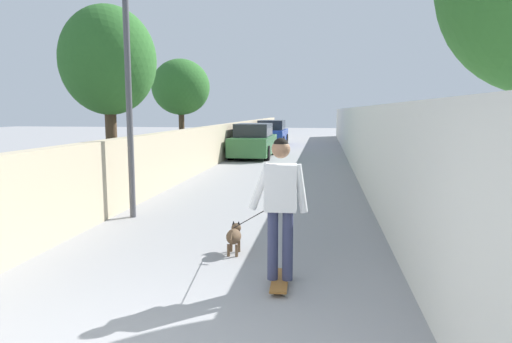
{
  "coord_description": "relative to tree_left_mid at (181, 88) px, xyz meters",
  "views": [
    {
      "loc": [
        -2.97,
        -1.54,
        2.12
      ],
      "look_at": [
        5.34,
        -0.32,
        1.0
      ],
      "focal_mm": 31.98,
      "sensor_mm": 36.0,
      "label": 1
    }
  ],
  "objects": [
    {
      "name": "lamp_post",
      "position": [
        -7.46,
        -1.32,
        0.26
      ],
      "size": [
        0.36,
        0.36,
        4.75
      ],
      "color": "#4C4C51",
      "rests_on": "ground"
    },
    {
      "name": "dog",
      "position": [
        -9.48,
        -3.79,
        -2.67
      ],
      "size": [
        1.47,
        0.92,
        1.06
      ],
      "color": "brown",
      "rests_on": "ground"
    },
    {
      "name": "ground_plane",
      "position": [
        1.0,
        -3.54,
        -2.95
      ],
      "size": [
        80.0,
        80.0,
        0.0
      ],
      "primitive_type": "plane",
      "color": "gray"
    },
    {
      "name": "wall_left",
      "position": [
        -1.0,
        -0.77,
        -2.17
      ],
      "size": [
        48.0,
        0.3,
        1.54
      ],
      "primitive_type": "cube",
      "color": "tan",
      "rests_on": "ground"
    },
    {
      "name": "tree_left_far",
      "position": [
        -5.5,
        0.03,
        0.34
      ],
      "size": [
        2.27,
        2.27,
        4.6
      ],
      "color": "#473523",
      "rests_on": "ground"
    },
    {
      "name": "tree_left_mid",
      "position": [
        0.0,
        0.0,
        0.0
      ],
      "size": [
        2.06,
        2.06,
        3.96
      ],
      "color": "#473523",
      "rests_on": "ground"
    },
    {
      "name": "person_skateboarder",
      "position": [
        -10.66,
        -4.59,
        -1.85
      ],
      "size": [
        0.23,
        0.71,
        1.73
      ],
      "color": "#333859",
      "rests_on": "skateboard"
    },
    {
      "name": "car_far",
      "position": [
        12.1,
        -1.92,
        -2.23
      ],
      "size": [
        4.29,
        1.8,
        1.54
      ],
      "color": "navy",
      "rests_on": "ground"
    },
    {
      "name": "fence_right",
      "position": [
        -1.0,
        -6.3,
        -1.82
      ],
      "size": [
        48.0,
        0.3,
        2.24
      ],
      "primitive_type": "cube",
      "color": "silver",
      "rests_on": "ground"
    },
    {
      "name": "car_near",
      "position": [
        4.68,
        -1.92,
        -2.23
      ],
      "size": [
        4.34,
        1.8,
        1.54
      ],
      "color": "#336B38",
      "rests_on": "ground"
    },
    {
      "name": "skateboard",
      "position": [
        -10.66,
        -4.59,
        -2.88
      ],
      "size": [
        0.81,
        0.23,
        0.08
      ],
      "color": "brown",
      "rests_on": "ground"
    }
  ]
}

